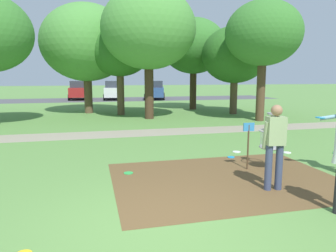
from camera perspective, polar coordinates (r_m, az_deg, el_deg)
The scene contains 19 objects.
ground_plane at distance 4.94m, azimuth -1.58°, elevation -18.10°, with size 160.00×160.00×0.00m, color #5B8942.
dirt_tee_pad at distance 7.16m, azimuth 10.54°, elevation -9.44°, with size 4.95×3.66×0.01m, color brown.
disc_golf_basket at distance 8.00m, azimuth 17.77°, elevation -2.23°, with size 0.98×0.58×1.39m.
player_foreground_watching at distance 6.52m, azimuth 18.84°, elevation -2.84°, with size 0.48×0.42×1.71m.
frisbee_near_basket at distance 9.03m, azimuth 11.37°, elevation -5.57°, with size 0.20×0.20×0.02m, color #1E93DB.
frisbee_by_tee at distance 9.69m, azimuth 12.33°, elevation -4.60°, with size 0.24×0.24×0.02m, color white.
frisbee_far_left at distance 10.02m, azimuth 20.78°, elevation -4.54°, with size 0.23×0.23×0.02m, color white.
frisbee_far_right at distance 7.50m, azimuth -7.20°, elevation -8.47°, with size 0.22×0.22×0.02m, color green.
tree_near_left at distance 16.85m, azimuth 16.92°, elevation 15.71°, with size 3.77×3.77×5.98m.
tree_near_right at distance 20.25m, azimuth -14.62°, elevation 14.38°, with size 5.43×5.43×6.58m.
tree_mid_center at distance 21.93m, azimuth 4.66°, elevation 14.22°, with size 4.37×4.37×6.16m.
tree_mid_right at distance 18.87m, azimuth -8.78°, elevation 13.54°, with size 3.68×3.68×5.38m.
tree_far_left at distance 19.54m, azimuth 12.05°, elevation 12.48°, with size 3.94×3.94×5.21m.
tree_far_right at distance 17.06m, azimuth -3.56°, elevation 17.15°, with size 4.94×4.94×6.81m.
parking_lot_strip at distance 31.94m, azimuth -12.14°, elevation 4.71°, with size 36.00×6.00×0.01m, color #4C4C51.
parked_car_leftmost at distance 32.66m, azimuth -15.85°, elevation 6.28°, with size 2.00×4.21×1.84m.
parked_car_center_left at distance 31.87m, azimuth -9.80°, elevation 6.43°, with size 2.24×4.34×1.84m.
parked_car_center_right at distance 31.74m, azimuth -2.41°, elevation 6.54°, with size 2.70×4.50×1.84m.
gravel_path at distance 12.61m, azimuth -9.38°, elevation -1.42°, with size 40.00×1.60×0.00m, color gray.
Camera 1 is at (-0.92, -4.30, 2.24)m, focal length 33.59 mm.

